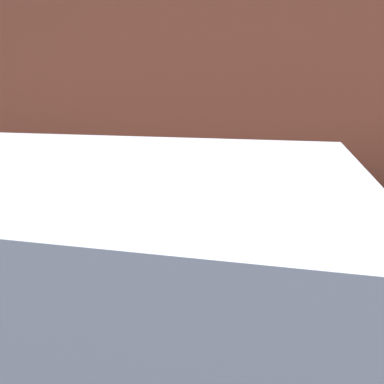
% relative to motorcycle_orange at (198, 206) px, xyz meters
% --- Properties ---
extents(ground_plane, '(80.00, 80.00, 0.00)m').
position_rel_motorcycle_orange_xyz_m(ground_plane, '(-0.29, -1.11, -0.40)').
color(ground_plane, '#47474C').
extents(sidewalk_slab, '(36.00, 3.50, 0.01)m').
position_rel_motorcycle_orange_xyz_m(sidewalk_slab, '(-0.29, 0.64, -0.40)').
color(sidewalk_slab, '#9E998E').
rests_on(sidewalk_slab, ground).
extents(brick_building_wall, '(36.00, 0.50, 5.58)m').
position_rel_motorcycle_orange_xyz_m(brick_building_wall, '(-0.29, 4.09, 2.39)').
color(brick_building_wall, brown).
rests_on(brick_building_wall, ground).
extents(motorcycle_orange, '(2.00, 0.58, 1.03)m').
position_rel_motorcycle_orange_xyz_m(motorcycle_orange, '(0.00, 0.00, 0.00)').
color(motorcycle_orange, black).
rests_on(motorcycle_orange, ground).
extents(box_truck, '(6.34, 2.62, 2.15)m').
position_rel_motorcycle_orange_xyz_m(box_truck, '(0.33, -5.09, 0.82)').
color(box_truck, black).
rests_on(box_truck, ground).
extents(traffic_cone, '(0.40, 0.40, 0.55)m').
position_rel_motorcycle_orange_xyz_m(traffic_cone, '(3.22, 0.48, -0.15)').
color(traffic_cone, orange).
rests_on(traffic_cone, ground).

